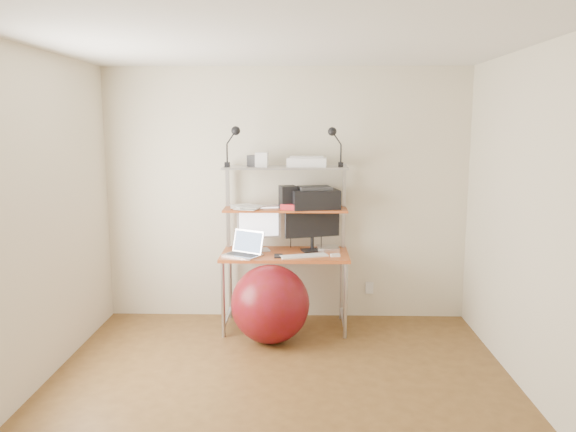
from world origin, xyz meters
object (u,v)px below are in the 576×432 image
printer (315,198)px  monitor_black (312,223)px  laptop (245,250)px  monitor_silver (259,225)px  exercise_ball (270,304)px

printer → monitor_black: bearing=-148.7°
laptop → printer: (0.65, 0.22, 0.46)m
monitor_silver → printer: 0.59m
laptop → monitor_black: bearing=48.5°
monitor_black → printer: printer is taller
monitor_silver → printer: size_ratio=0.95×
laptop → printer: 0.82m
monitor_black → printer: size_ratio=1.09×
monitor_silver → exercise_ball: 0.80m
monitor_silver → laptop: (-0.11, -0.20, -0.20)m
laptop → printer: bearing=49.5°
monitor_black → laptop: size_ratio=1.30×
monitor_silver → monitor_black: bearing=-15.7°
monitor_black → printer: (0.02, 0.02, 0.24)m
monitor_silver → exercise_ball: bearing=-89.7°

